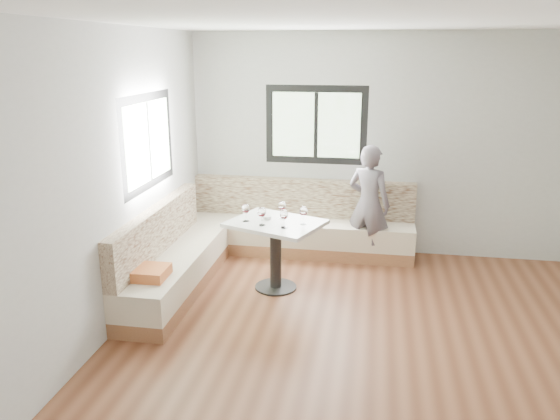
# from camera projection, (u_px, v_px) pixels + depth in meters

# --- Properties ---
(room) EXTENTS (5.01, 5.01, 2.81)m
(room) POSITION_uv_depth(u_px,v_px,m) (380.00, 193.00, 4.60)
(room) COLOR brown
(room) RESTS_ON ground
(banquette) EXTENTS (2.90, 2.80, 0.95)m
(banquette) POSITION_uv_depth(u_px,v_px,m) (250.00, 242.00, 6.62)
(banquette) COLOR #9A623D
(banquette) RESTS_ON ground
(table) EXTENTS (1.15, 1.03, 0.78)m
(table) POSITION_uv_depth(u_px,v_px,m) (276.00, 239.00, 5.97)
(table) COLOR black
(table) RESTS_ON ground
(person) EXTENTS (0.64, 0.54, 1.49)m
(person) POSITION_uv_depth(u_px,v_px,m) (369.00, 204.00, 6.73)
(person) COLOR #5D555D
(person) RESTS_ON ground
(olive_ramekin) EXTENTS (0.09, 0.09, 0.04)m
(olive_ramekin) POSITION_uv_depth(u_px,v_px,m) (267.00, 218.00, 6.00)
(olive_ramekin) COLOR white
(olive_ramekin) RESTS_ON table
(wine_glass_a) EXTENTS (0.09, 0.09, 0.20)m
(wine_glass_a) POSITION_uv_depth(u_px,v_px,m) (246.00, 209.00, 5.89)
(wine_glass_a) COLOR white
(wine_glass_a) RESTS_ON table
(wine_glass_b) EXTENTS (0.09, 0.09, 0.20)m
(wine_glass_b) POSITION_uv_depth(u_px,v_px,m) (262.00, 213.00, 5.76)
(wine_glass_b) COLOR white
(wine_glass_b) RESTS_ON table
(wine_glass_c) EXTENTS (0.09, 0.09, 0.20)m
(wine_glass_c) POSITION_uv_depth(u_px,v_px,m) (284.00, 215.00, 5.68)
(wine_glass_c) COLOR white
(wine_glass_c) RESTS_ON table
(wine_glass_d) EXTENTS (0.09, 0.09, 0.20)m
(wine_glass_d) POSITION_uv_depth(u_px,v_px,m) (282.00, 206.00, 6.00)
(wine_glass_d) COLOR white
(wine_glass_d) RESTS_ON table
(wine_glass_e) EXTENTS (0.09, 0.09, 0.20)m
(wine_glass_e) POSITION_uv_depth(u_px,v_px,m) (303.00, 212.00, 5.80)
(wine_glass_e) COLOR white
(wine_glass_e) RESTS_ON table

